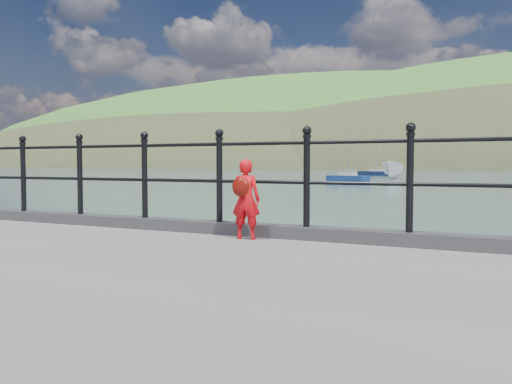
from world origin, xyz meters
The scene contains 7 objects.
ground centered at (0.00, 0.00, 0.00)m, with size 600.00×600.00×0.00m, color #2D4251.
kerb centered at (0.00, -0.15, 1.07)m, with size 60.00×0.30×0.15m, color #28282B.
railing centered at (0.00, -0.15, 1.82)m, with size 18.11×0.11×1.20m.
child centered at (-0.05, -0.48, 1.49)m, with size 0.38×0.33×0.95m.
launch_white centered at (-11.84, 61.01, 1.11)m, with size 2.17×5.77×2.23m, color white.
sailboat_port centered at (-13.27, 46.84, 0.34)m, with size 4.70×2.91×6.73m.
sailboat_left centered at (-18.65, 79.94, 0.34)m, with size 6.06×3.03×8.29m.
Camera 1 is at (2.94, -6.15, 1.90)m, focal length 38.00 mm.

